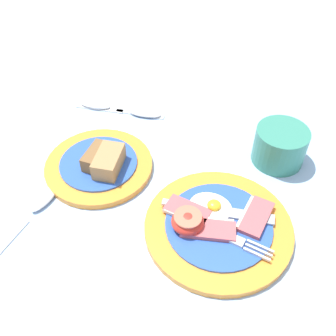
# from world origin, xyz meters

# --- Properties ---
(ground_plane) EXTENTS (3.00, 3.00, 0.00)m
(ground_plane) POSITION_xyz_m (0.00, 0.00, 0.00)
(ground_plane) COLOR #93B2DB
(breakfast_plate) EXTENTS (0.24, 0.24, 0.04)m
(breakfast_plate) POSITION_xyz_m (0.10, 0.00, 0.01)
(breakfast_plate) COLOR orange
(breakfast_plate) RESTS_ON ground_plane
(bread_plate) EXTENTS (0.20, 0.20, 0.05)m
(bread_plate) POSITION_xyz_m (-0.14, 0.04, 0.01)
(bread_plate) COLOR orange
(bread_plate) RESTS_ON ground_plane
(sugar_cup) EXTENTS (0.10, 0.10, 0.07)m
(sugar_cup) POSITION_xyz_m (0.15, 0.20, 0.04)
(sugar_cup) COLOR #337F6B
(sugar_cup) RESTS_ON ground_plane
(teaspoon_by_saucer) EXTENTS (0.19, 0.06, 0.01)m
(teaspoon_by_saucer) POSITION_xyz_m (-0.17, 0.21, 0.01)
(teaspoon_by_saucer) COLOR silver
(teaspoon_by_saucer) RESTS_ON ground_plane
(teaspoon_near_cup) EXTENTS (0.03, 0.19, 0.01)m
(teaspoon_near_cup) POSITION_xyz_m (-0.19, -0.10, 0.01)
(teaspoon_near_cup) COLOR silver
(teaspoon_near_cup) RESTS_ON ground_plane
(teaspoon_stray) EXTENTS (0.19, 0.05, 0.01)m
(teaspoon_stray) POSITION_xyz_m (-0.23, 0.20, 0.01)
(teaspoon_stray) COLOR silver
(teaspoon_stray) RESTS_ON ground_plane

